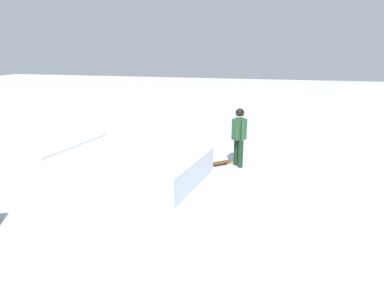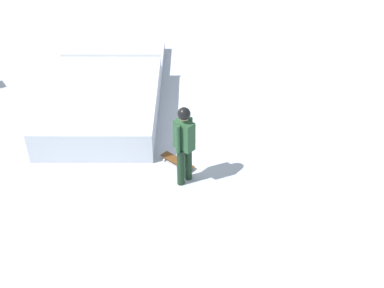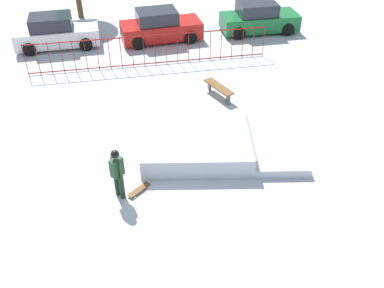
% 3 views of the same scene
% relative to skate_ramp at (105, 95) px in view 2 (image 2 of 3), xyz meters
% --- Properties ---
extents(ground_plane, '(60.00, 60.00, 0.00)m').
position_rel_skate_ramp_xyz_m(ground_plane, '(-1.43, -0.04, -0.32)').
color(ground_plane, '#B2B7C1').
extents(skate_ramp, '(5.72, 3.37, 0.74)m').
position_rel_skate_ramp_xyz_m(skate_ramp, '(0.00, 0.00, 0.00)').
color(skate_ramp, silver).
rests_on(skate_ramp, ground).
extents(skater, '(0.43, 0.41, 1.73)m').
position_rel_skate_ramp_xyz_m(skater, '(-3.10, -1.53, 0.69)').
color(skater, black).
rests_on(skater, ground).
extents(skateboard, '(0.74, 0.67, 0.09)m').
position_rel_skate_ramp_xyz_m(skateboard, '(-2.54, -1.45, -0.24)').
color(skateboard, '#593314').
rests_on(skateboard, ground).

